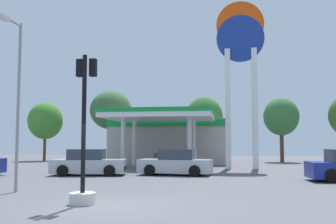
# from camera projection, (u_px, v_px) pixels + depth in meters

# --- Properties ---
(ground_plane) EXTENTS (90.00, 90.00, 0.00)m
(ground_plane) POSITION_uv_depth(u_px,v_px,m) (113.00, 206.00, 11.60)
(ground_plane) COLOR #56565B
(ground_plane) RESTS_ON ground
(gas_station) EXTENTS (10.71, 13.28, 4.36)m
(gas_station) POSITION_uv_depth(u_px,v_px,m) (171.00, 139.00, 35.23)
(gas_station) COLOR #ADA89E
(gas_station) RESTS_ON ground
(station_pole_sign) EXTENTS (3.55, 0.56, 12.54)m
(station_pole_sign) POSITION_uv_depth(u_px,v_px,m) (241.00, 63.00, 28.58)
(station_pole_sign) COLOR white
(station_pole_sign) RESTS_ON ground
(car_0) EXTENTS (4.50, 2.47, 1.53)m
(car_0) POSITION_uv_depth(u_px,v_px,m) (89.00, 163.00, 22.49)
(car_0) COLOR black
(car_0) RESTS_ON ground
(car_2) EXTENTS (4.40, 2.24, 1.52)m
(car_2) POSITION_uv_depth(u_px,v_px,m) (176.00, 163.00, 22.61)
(car_2) COLOR black
(car_2) RESTS_ON ground
(traffic_signal_1) EXTENTS (0.81, 0.81, 4.71)m
(traffic_signal_1) POSITION_uv_depth(u_px,v_px,m) (84.00, 158.00, 12.01)
(traffic_signal_1) COLOR silver
(traffic_signal_1) RESTS_ON ground
(tree_0) EXTENTS (3.62, 3.62, 6.17)m
(tree_0) POSITION_uv_depth(u_px,v_px,m) (45.00, 121.00, 40.67)
(tree_0) COLOR brown
(tree_0) RESTS_ON ground
(tree_1) EXTENTS (4.37, 4.37, 7.33)m
(tree_1) POSITION_uv_depth(u_px,v_px,m) (111.00, 110.00, 40.40)
(tree_1) COLOR brown
(tree_1) RESTS_ON ground
(tree_2) EXTENTS (3.78, 3.78, 6.55)m
(tree_2) POSITION_uv_depth(u_px,v_px,m) (204.00, 117.00, 39.07)
(tree_2) COLOR brown
(tree_2) RESTS_ON ground
(tree_3) EXTENTS (3.47, 3.47, 6.38)m
(tree_3) POSITION_uv_depth(u_px,v_px,m) (281.00, 117.00, 38.18)
(tree_3) COLOR brown
(tree_3) RESTS_ON ground
(corner_streetlamp) EXTENTS (0.24, 1.48, 6.67)m
(corner_streetlamp) POSITION_uv_depth(u_px,v_px,m) (16.00, 88.00, 14.92)
(corner_streetlamp) COLOR gray
(corner_streetlamp) RESTS_ON ground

